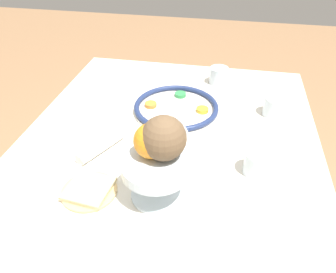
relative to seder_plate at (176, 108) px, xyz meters
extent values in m
cube|color=silver|center=(0.28, 0.01, -0.40)|extent=(1.40, 0.99, 0.77)
cylinder|color=silver|center=(0.00, 0.00, -0.01)|extent=(0.32, 0.32, 0.01)
torus|color=navy|center=(0.00, 0.00, 0.00)|extent=(0.32, 0.32, 0.02)
cylinder|color=red|center=(0.10, 0.00, 0.00)|extent=(0.04, 0.04, 0.01)
cylinder|color=gold|center=(0.00, 0.10, 0.00)|extent=(0.04, 0.04, 0.01)
cylinder|color=#33934C|center=(-0.10, 0.00, 0.00)|extent=(0.04, 0.04, 0.01)
cylinder|color=orange|center=(0.00, -0.10, 0.00)|extent=(0.04, 0.04, 0.01)
cylinder|color=silver|center=(0.24, 0.04, -0.01)|extent=(0.06, 0.06, 0.00)
cylinder|color=silver|center=(0.24, 0.04, 0.02)|extent=(0.01, 0.01, 0.07)
cone|color=silver|center=(0.24, 0.04, 0.10)|extent=(0.08, 0.08, 0.07)
cylinder|color=silver|center=(0.43, 0.02, -0.01)|extent=(0.14, 0.14, 0.01)
cylinder|color=silver|center=(0.43, 0.02, 0.03)|extent=(0.03, 0.03, 0.08)
cylinder|color=silver|center=(0.43, 0.02, 0.09)|extent=(0.18, 0.18, 0.03)
sphere|color=orange|center=(0.41, 0.01, 0.15)|extent=(0.09, 0.09, 0.09)
sphere|color=brown|center=(0.41, 0.04, 0.16)|extent=(0.12, 0.12, 0.12)
cylinder|color=tan|center=(0.46, -0.16, -0.01)|extent=(0.15, 0.15, 0.01)
cube|color=#D1B784|center=(0.46, -0.16, 0.00)|extent=(0.13, 0.13, 0.01)
cylinder|color=white|center=(0.28, -0.19, 0.00)|extent=(0.18, 0.11, 0.04)
cylinder|color=silver|center=(-0.04, 0.36, 0.02)|extent=(0.08, 0.08, 0.07)
cylinder|color=silver|center=(-0.26, 0.14, 0.02)|extent=(0.08, 0.08, 0.07)
cylinder|color=silver|center=(0.29, 0.29, 0.02)|extent=(0.08, 0.08, 0.07)
camera|label=1|loc=(1.04, 0.17, 0.64)|focal=35.00mm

